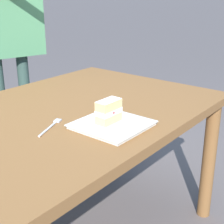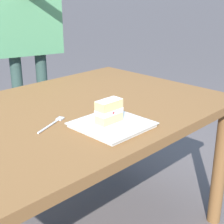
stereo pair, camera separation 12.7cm
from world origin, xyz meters
The scene contains 5 objects.
patio_table centered at (0.00, 0.00, 0.62)m, with size 1.48×0.94×0.71m.
dessert_plate centered at (-0.03, 0.27, 0.72)m, with size 0.25×0.25×0.02m.
cake_slice centered at (-0.03, 0.25, 0.77)m, with size 0.10×0.06×0.09m.
dessert_fork centered at (0.12, 0.09, 0.71)m, with size 0.16×0.08×0.01m.
diner_person centered at (-0.36, -0.82, 1.06)m, with size 0.47×0.60×1.58m.
Camera 2 is at (0.82, 1.10, 1.21)m, focal length 54.80 mm.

